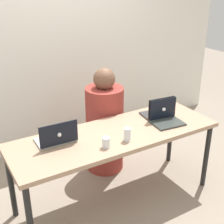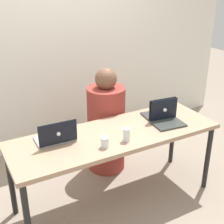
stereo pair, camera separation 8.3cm
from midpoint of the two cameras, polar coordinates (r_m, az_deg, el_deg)
name	(u,v)px [view 2 (the right image)]	position (r m, az deg, el deg)	size (l,w,h in m)	color
ground_plane	(115,199)	(3.22, 1.35, -15.56)	(12.00, 12.00, 0.00)	gray
back_wall	(57,45)	(3.85, -9.35, 11.97)	(5.00, 0.10, 2.54)	white
desk	(115,139)	(2.84, 1.49, -5.00)	(1.92, 0.65, 0.74)	tan
person_at_center	(106,126)	(3.41, -0.35, -2.57)	(0.48, 0.48, 1.17)	#97342C
laptop_back_right	(160,113)	(3.12, 9.49, -0.23)	(0.31, 0.27, 0.22)	#39383B
laptop_back_left	(56,137)	(2.68, -9.34, -4.51)	(0.33, 0.25, 0.21)	#AFB9B9
laptop_front_right	(166,118)	(3.02, 10.62, -1.13)	(0.31, 0.27, 0.22)	#353B37
water_glass_center	(126,136)	(2.66, 3.56, -4.32)	(0.06, 0.06, 0.12)	white
water_glass_left	(105,143)	(2.56, -0.39, -5.70)	(0.07, 0.07, 0.09)	white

